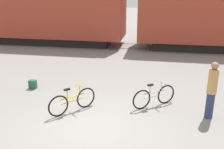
{
  "coord_description": "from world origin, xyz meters",
  "views": [
    {
      "loc": [
        1.82,
        -6.55,
        3.93
      ],
      "look_at": [
        0.36,
        1.45,
        1.1
      ],
      "focal_mm": 42.0,
      "sensor_mm": 36.0,
      "label": 1
    }
  ],
  "objects_px": {
    "bicycle_yellow": "(73,101)",
    "bicycle_silver": "(154,96)",
    "backpack": "(33,84)",
    "person_in_tan": "(212,90)",
    "freight_train": "(132,6)"
  },
  "relations": [
    {
      "from": "bicycle_yellow",
      "to": "backpack",
      "type": "relative_size",
      "value": 3.86
    },
    {
      "from": "bicycle_yellow",
      "to": "bicycle_silver",
      "type": "bearing_deg",
      "value": 18.74
    },
    {
      "from": "bicycle_silver",
      "to": "backpack",
      "type": "distance_m",
      "value": 4.82
    },
    {
      "from": "person_in_tan",
      "to": "bicycle_silver",
      "type": "bearing_deg",
      "value": -93.92
    },
    {
      "from": "bicycle_yellow",
      "to": "person_in_tan",
      "type": "distance_m",
      "value": 4.3
    },
    {
      "from": "person_in_tan",
      "to": "freight_train",
      "type": "bearing_deg",
      "value": -146.9
    },
    {
      "from": "bicycle_silver",
      "to": "backpack",
      "type": "xyz_separation_m",
      "value": [
        -4.75,
        0.75,
        -0.19
      ]
    },
    {
      "from": "bicycle_yellow",
      "to": "bicycle_silver",
      "type": "xyz_separation_m",
      "value": [
        2.56,
        0.87,
        -0.01
      ]
    },
    {
      "from": "bicycle_yellow",
      "to": "backpack",
      "type": "height_order",
      "value": "bicycle_yellow"
    },
    {
      "from": "person_in_tan",
      "to": "backpack",
      "type": "bearing_deg",
      "value": -88.37
    },
    {
      "from": "bicycle_yellow",
      "to": "person_in_tan",
      "type": "height_order",
      "value": "person_in_tan"
    },
    {
      "from": "freight_train",
      "to": "person_in_tan",
      "type": "height_order",
      "value": "freight_train"
    },
    {
      "from": "backpack",
      "to": "bicycle_silver",
      "type": "bearing_deg",
      "value": -9.02
    },
    {
      "from": "freight_train",
      "to": "bicycle_silver",
      "type": "distance_m",
      "value": 9.24
    },
    {
      "from": "bicycle_yellow",
      "to": "person_in_tan",
      "type": "bearing_deg",
      "value": 4.9
    }
  ]
}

